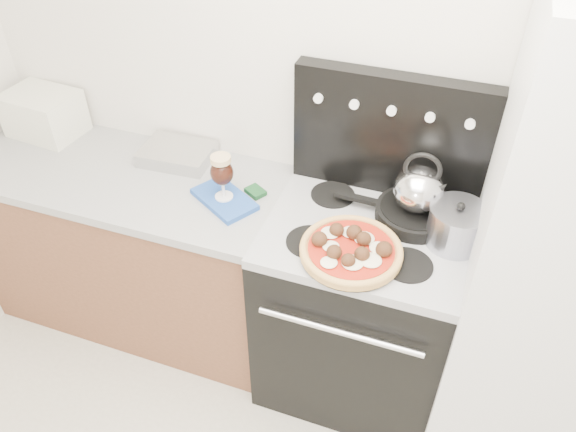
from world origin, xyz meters
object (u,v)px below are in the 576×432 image
at_px(stock_pot, 456,227).
at_px(oven_mitt, 224,199).
at_px(stove_body, 357,311).
at_px(skillet, 414,214).
at_px(toaster_oven, 44,113).
at_px(pizza, 351,249).
at_px(pizza_pan, 351,255).
at_px(base_cabinet, 139,250).
at_px(fridge, 567,271).
at_px(tea_kettle, 419,186).
at_px(beer_glass, 222,177).

bearing_deg(stock_pot, oven_mitt, -177.49).
distance_m(stove_body, skillet, 0.54).
xyz_separation_m(toaster_oven, pizza, (1.58, -0.36, -0.04)).
relative_size(oven_mitt, skillet, 0.91).
bearing_deg(pizza_pan, base_cabinet, 169.71).
distance_m(base_cabinet, fridge, 1.88).
height_order(base_cabinet, tea_kettle, tea_kettle).
height_order(base_cabinet, beer_glass, beer_glass).
bearing_deg(pizza, toaster_oven, 167.06).
bearing_deg(stove_body, oven_mitt, -178.66).
height_order(oven_mitt, tea_kettle, tea_kettle).
bearing_deg(tea_kettle, pizza, -107.09).
relative_size(pizza, skillet, 1.23).
relative_size(pizza, tea_kettle, 1.75).
bearing_deg(pizza_pan, stove_body, 83.04).
bearing_deg(pizza_pan, skillet, 58.05).
relative_size(fridge, toaster_oven, 5.86).
height_order(skillet, stock_pot, stock_pot).
bearing_deg(stove_body, fridge, -2.05).
bearing_deg(base_cabinet, pizza, -10.29).
bearing_deg(pizza, skillet, 58.05).
distance_m(stove_body, tea_kettle, 0.67).
bearing_deg(tea_kettle, skillet, 0.00).
height_order(pizza, tea_kettle, tea_kettle).
bearing_deg(tea_kettle, stock_pot, -13.53).
height_order(fridge, skillet, fridge).
relative_size(oven_mitt, tea_kettle, 1.30).
height_order(beer_glass, skillet, beer_glass).
bearing_deg(fridge, tea_kettle, 166.03).
height_order(stove_body, pizza, pizza).
bearing_deg(pizza_pan, tea_kettle, 58.05).
bearing_deg(base_cabinet, skillet, 3.89).
height_order(stove_body, fridge, fridge).
xyz_separation_m(stove_body, skillet, (0.16, 0.11, 0.51)).
height_order(pizza, skillet, pizza).
bearing_deg(pizza, beer_glass, 164.49).
distance_m(beer_glass, pizza, 0.59).
height_order(toaster_oven, beer_glass, beer_glass).
bearing_deg(toaster_oven, pizza_pan, -7.96).
relative_size(beer_glass, skillet, 0.67).
xyz_separation_m(toaster_oven, oven_mitt, (1.02, -0.21, -0.09)).
distance_m(pizza_pan, tea_kettle, 0.37).
distance_m(fridge, beer_glass, 1.29).
xyz_separation_m(stove_body, pizza_pan, (-0.02, -0.17, 0.49)).
bearing_deg(stove_body, base_cabinet, 178.70).
bearing_deg(fridge, oven_mitt, 179.50).
bearing_deg(base_cabinet, stock_pot, 0.03).
xyz_separation_m(stove_body, oven_mitt, (-0.59, -0.01, 0.47)).
distance_m(oven_mitt, tea_kettle, 0.77).
relative_size(oven_mitt, beer_glass, 1.36).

